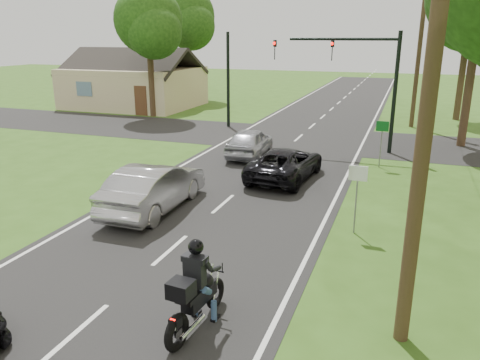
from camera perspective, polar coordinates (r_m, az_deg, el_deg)
name	(u,v)px	position (r m, az deg, el deg)	size (l,w,h in m)	color
ground	(170,250)	(13.41, -8.49, -8.47)	(140.00, 140.00, 0.00)	#315317
road	(270,163)	(22.17, 3.68, 2.10)	(8.00, 100.00, 0.01)	black
cross_road	(299,138)	(27.83, 7.15, 5.11)	(60.00, 7.00, 0.01)	black
motorcycle_rider	(195,295)	(9.73, -5.51, -13.74)	(0.68, 2.30, 1.98)	black
dark_suv	(286,163)	(19.59, 5.57, 2.04)	(2.18, 4.74, 1.32)	black
silver_sedan	(154,187)	(16.24, -10.44, -0.87)	(1.69, 4.86, 1.60)	#ACABB0
silver_suv	(250,142)	(23.29, 1.19, 4.67)	(1.67, 4.14, 1.41)	#A2A3AA
traffic_signal	(358,70)	(24.77, 14.19, 12.92)	(6.38, 0.44, 6.00)	black
signal_pole_far	(228,80)	(30.78, -1.46, 12.03)	(0.20, 0.20, 6.00)	black
utility_pole_near	(431,78)	(8.62, 22.27, 11.41)	(1.60, 0.28, 10.00)	#4B3622
utility_pole_far	(420,47)	(32.59, 21.06, 14.90)	(1.60, 0.28, 10.00)	#4B3622
sign_white	(357,183)	(14.24, 14.12, -0.36)	(0.55, 0.07, 2.12)	slate
sign_green	(382,133)	(21.99, 16.91, 5.52)	(0.55, 0.07, 2.12)	slate
tree_row_e	(474,19)	(36.55, 26.67, 17.14)	(5.28, 5.12, 9.61)	#332316
tree_left_near	(150,24)	(35.12, -10.90, 18.16)	(5.12, 4.96, 9.22)	#332316
tree_left_far	(187,20)	(44.86, -6.47, 18.84)	(5.76, 5.58, 10.14)	#332316
house	(134,85)	(41.12, -12.75, 11.21)	(10.20, 8.00, 4.84)	#BFB485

